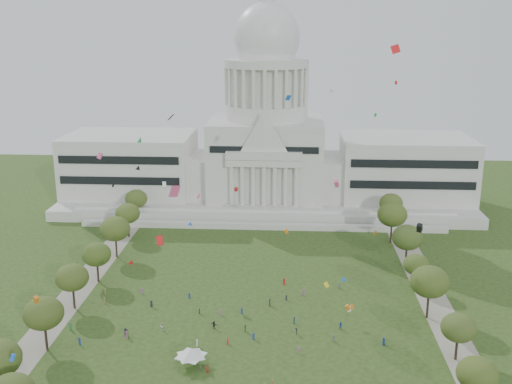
% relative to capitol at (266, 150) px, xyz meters
% --- Properties ---
extents(ground, '(400.00, 400.00, 0.00)m').
position_rel_capitol_xyz_m(ground, '(0.00, -113.59, -22.30)').
color(ground, '#2B4117').
rests_on(ground, ground).
extents(capitol, '(160.00, 64.50, 91.30)m').
position_rel_capitol_xyz_m(capitol, '(0.00, 0.00, 0.00)').
color(capitol, beige).
rests_on(capitol, ground).
extents(path_left, '(8.00, 160.00, 0.04)m').
position_rel_capitol_xyz_m(path_left, '(-48.00, -83.59, -22.28)').
color(path_left, gray).
rests_on(path_left, ground).
extents(path_right, '(8.00, 160.00, 0.04)m').
position_rel_capitol_xyz_m(path_right, '(48.00, -83.59, -22.28)').
color(path_right, gray).
rests_on(path_right, ground).
extents(row_tree_r_0, '(7.67, 7.67, 10.91)m').
position_rel_capitol_xyz_m(row_tree_r_0, '(44.94, -133.18, -14.55)').
color(row_tree_r_0, black).
rests_on(row_tree_r_0, ground).
extents(row_tree_l_1, '(8.86, 8.86, 12.59)m').
position_rel_capitol_xyz_m(row_tree_l_1, '(-44.07, -116.55, -13.34)').
color(row_tree_l_1, black).
rests_on(row_tree_l_1, ground).
extents(row_tree_r_1, '(7.58, 7.58, 10.78)m').
position_rel_capitol_xyz_m(row_tree_r_1, '(46.22, -115.34, -14.64)').
color(row_tree_r_1, black).
rests_on(row_tree_r_1, ground).
extents(row_tree_l_2, '(8.42, 8.42, 11.97)m').
position_rel_capitol_xyz_m(row_tree_l_2, '(-45.04, -96.29, -13.79)').
color(row_tree_l_2, black).
rests_on(row_tree_l_2, ground).
extents(row_tree_r_2, '(9.55, 9.55, 13.58)m').
position_rel_capitol_xyz_m(row_tree_r_2, '(44.17, -96.15, -12.64)').
color(row_tree_r_2, black).
rests_on(row_tree_r_2, ground).
extents(row_tree_l_3, '(8.12, 8.12, 11.55)m').
position_rel_capitol_xyz_m(row_tree_l_3, '(-44.09, -79.67, -14.09)').
color(row_tree_l_3, black).
rests_on(row_tree_l_3, ground).
extents(row_tree_r_3, '(7.01, 7.01, 9.98)m').
position_rel_capitol_xyz_m(row_tree_r_3, '(44.40, -79.10, -15.21)').
color(row_tree_r_3, black).
rests_on(row_tree_r_3, ground).
extents(row_tree_l_4, '(9.29, 9.29, 13.21)m').
position_rel_capitol_xyz_m(row_tree_l_4, '(-44.08, -61.17, -12.90)').
color(row_tree_l_4, black).
rests_on(row_tree_l_4, ground).
extents(row_tree_r_4, '(9.19, 9.19, 13.06)m').
position_rel_capitol_xyz_m(row_tree_r_4, '(44.76, -63.55, -13.01)').
color(row_tree_r_4, black).
rests_on(row_tree_r_4, ground).
extents(row_tree_l_5, '(8.33, 8.33, 11.85)m').
position_rel_capitol_xyz_m(row_tree_l_5, '(-45.22, -42.58, -13.88)').
color(row_tree_l_5, black).
rests_on(row_tree_l_5, ground).
extents(row_tree_r_5, '(9.82, 9.82, 13.96)m').
position_rel_capitol_xyz_m(row_tree_r_5, '(43.49, -43.40, -12.37)').
color(row_tree_r_5, black).
rests_on(row_tree_r_5, ground).
extents(row_tree_l_6, '(8.19, 8.19, 11.64)m').
position_rel_capitol_xyz_m(row_tree_l_6, '(-46.87, -24.45, -14.02)').
color(row_tree_l_6, black).
rests_on(row_tree_l_6, ground).
extents(row_tree_r_6, '(8.42, 8.42, 11.97)m').
position_rel_capitol_xyz_m(row_tree_r_6, '(45.96, -25.46, -13.79)').
color(row_tree_r_6, black).
rests_on(row_tree_r_6, ground).
extents(event_tent, '(9.36, 9.36, 4.01)m').
position_rel_capitol_xyz_m(event_tent, '(-10.81, -120.94, -19.18)').
color(event_tent, '#4C4C4C').
rests_on(event_tent, ground).
extents(person_0, '(0.89, 1.05, 1.83)m').
position_rel_capitol_xyz_m(person_0, '(31.52, -110.06, -21.38)').
color(person_0, navy).
rests_on(person_0, ground).
extents(person_2, '(1.00, 0.68, 1.92)m').
position_rel_capitol_xyz_m(person_2, '(22.35, -103.40, -21.33)').
color(person_2, navy).
rests_on(person_2, ground).
extents(person_3, '(0.71, 1.17, 1.71)m').
position_rel_capitol_xyz_m(person_3, '(11.70, -106.48, -21.44)').
color(person_3, '#26262B').
rests_on(person_3, ground).
extents(person_4, '(0.57, 1.02, 1.74)m').
position_rel_capitol_xyz_m(person_4, '(-0.39, -105.68, -21.43)').
color(person_4, '#33723F').
rests_on(person_4, ground).
extents(person_5, '(1.92, 1.52, 1.94)m').
position_rel_capitol_xyz_m(person_5, '(-7.96, -104.77, -21.32)').
color(person_5, '#26262B').
rests_on(person_5, ground).
extents(person_6, '(0.69, 0.93, 1.73)m').
position_rel_capitol_xyz_m(person_6, '(6.80, -128.14, -21.43)').
color(person_6, olive).
rests_on(person_6, ground).
extents(person_7, '(0.83, 0.87, 1.93)m').
position_rel_capitol_xyz_m(person_7, '(-6.94, -123.76, -21.33)').
color(person_7, '#B21E1E').
rests_on(person_7, ground).
extents(person_8, '(1.07, 0.95, 1.87)m').
position_rel_capitol_xyz_m(person_8, '(-20.26, -106.14, -21.36)').
color(person_8, silver).
rests_on(person_8, ground).
extents(person_9, '(1.15, 1.06, 1.61)m').
position_rel_capitol_xyz_m(person_9, '(12.30, -114.94, -21.49)').
color(person_9, '#994C8C').
rests_on(person_9, ground).
extents(person_10, '(0.58, 1.04, 1.76)m').
position_rel_capitol_xyz_m(person_10, '(11.23, -101.21, -21.41)').
color(person_10, navy).
rests_on(person_10, ground).
extents(distant_crowd, '(66.24, 35.78, 1.94)m').
position_rel_capitol_xyz_m(distant_crowd, '(-12.43, -98.70, -21.44)').
color(distant_crowd, '#33723F').
rests_on(distant_crowd, ground).
extents(kite_swarm, '(78.89, 101.24, 63.23)m').
position_rel_capitol_xyz_m(kite_swarm, '(2.40, -104.12, 7.27)').
color(kite_swarm, green).
rests_on(kite_swarm, ground).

